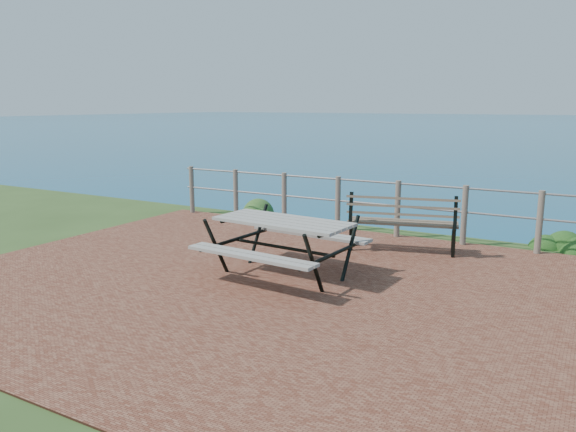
# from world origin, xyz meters

# --- Properties ---
(ground) EXTENTS (10.00, 7.00, 0.12)m
(ground) POSITION_xyz_m (0.00, 0.00, 0.00)
(ground) COLOR brown
(ground) RESTS_ON ground
(safety_railing) EXTENTS (9.40, 0.10, 1.00)m
(safety_railing) POSITION_xyz_m (0.00, 3.35, 0.57)
(safety_railing) COLOR #6B5B4C
(safety_railing) RESTS_ON ground
(picnic_table) EXTENTS (1.91, 1.61, 0.78)m
(picnic_table) POSITION_xyz_m (-0.59, 0.34, 0.50)
(picnic_table) COLOR gray
(picnic_table) RESTS_ON ground
(park_bench) EXTENTS (1.76, 0.84, 0.96)m
(park_bench) POSITION_xyz_m (0.40, 2.42, 0.63)
(park_bench) COLOR brown
(park_bench) RESTS_ON ground
(shrub_lip_west) EXTENTS (0.75, 0.75, 0.49)m
(shrub_lip_west) POSITION_xyz_m (-3.33, 4.06, 0.00)
(shrub_lip_west) COLOR #2A5921
(shrub_lip_west) RESTS_ON ground
(shrub_lip_east) EXTENTS (0.73, 0.73, 0.45)m
(shrub_lip_east) POSITION_xyz_m (2.60, 3.98, 0.00)
(shrub_lip_east) COLOR #174114
(shrub_lip_east) RESTS_ON ground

